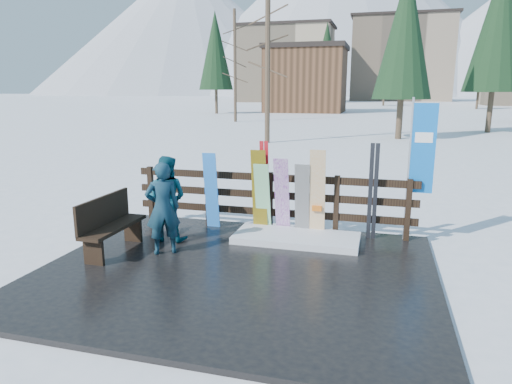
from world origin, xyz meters
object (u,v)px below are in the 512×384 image
(snowboard_4, at_px, (302,200))
(snowboard_2, at_px, (259,191))
(snowboard_1, at_px, (263,198))
(rental_flag, at_px, (420,154))
(person_back, at_px, (167,198))
(person_front, at_px, (163,208))
(bench, at_px, (110,223))
(snowboard_0, at_px, (211,191))
(snowboard_5, at_px, (317,194))
(snowboard_3, at_px, (282,196))

(snowboard_4, bearing_deg, snowboard_2, 180.00)
(snowboard_1, bearing_deg, rental_flag, 5.47)
(person_back, bearing_deg, snowboard_2, -150.91)
(snowboard_4, distance_m, person_front, 2.62)
(person_back, bearing_deg, rental_flag, -167.05)
(rental_flag, relative_size, person_front, 1.66)
(bench, xyz_separation_m, person_front, (0.91, 0.19, 0.27))
(person_front, bearing_deg, snowboard_0, -132.52)
(snowboard_5, bearing_deg, snowboard_3, 180.00)
(person_back, bearing_deg, snowboard_3, -157.06)
(person_front, bearing_deg, person_back, -101.97)
(bench, xyz_separation_m, person_back, (0.64, 0.86, 0.27))
(person_back, bearing_deg, snowboard_4, -160.82)
(snowboard_4, xyz_separation_m, person_front, (-2.09, -1.59, 0.09))
(snowboard_0, bearing_deg, snowboard_2, -0.00)
(snowboard_2, bearing_deg, bench, -140.50)
(snowboard_4, bearing_deg, person_back, -158.67)
(snowboard_1, bearing_deg, person_front, -129.62)
(snowboard_3, bearing_deg, snowboard_5, -0.00)
(snowboard_0, distance_m, person_back, 1.06)
(bench, bearing_deg, snowboard_2, 39.50)
(rental_flag, xyz_separation_m, person_back, (-4.40, -1.19, -0.82))
(snowboard_3, xyz_separation_m, rental_flag, (2.44, 0.27, 0.86))
(snowboard_0, xyz_separation_m, snowboard_1, (1.06, -0.00, -0.08))
(bench, xyz_separation_m, snowboard_0, (1.17, 1.78, 0.25))
(snowboard_0, distance_m, rental_flag, 3.97)
(snowboard_4, bearing_deg, snowboard_0, 180.00)
(snowboard_3, distance_m, person_back, 2.16)
(snowboard_1, relative_size, rental_flag, 0.54)
(snowboard_0, relative_size, person_front, 0.98)
(snowboard_1, height_order, person_back, person_back)
(snowboard_3, bearing_deg, snowboard_1, -180.00)
(snowboard_3, distance_m, snowboard_5, 0.68)
(snowboard_2, relative_size, person_front, 1.04)
(snowboard_0, distance_m, snowboard_5, 2.11)
(snowboard_0, distance_m, snowboard_1, 1.06)
(snowboard_5, bearing_deg, snowboard_4, 180.00)
(snowboard_0, xyz_separation_m, snowboard_4, (1.83, -0.00, -0.07))
(snowboard_4, bearing_deg, snowboard_5, 0.00)
(snowboard_3, distance_m, snowboard_4, 0.39)
(snowboard_5, relative_size, person_front, 1.07)
(rental_flag, height_order, person_front, rental_flag)
(snowboard_0, relative_size, snowboard_4, 1.10)
(bench, distance_m, snowboard_4, 3.48)
(snowboard_0, height_order, person_front, person_front)
(person_front, xyz_separation_m, person_back, (-0.26, 0.67, -0.00))
(snowboard_5, distance_m, person_front, 2.85)
(bench, bearing_deg, person_back, 53.16)
(person_back, bearing_deg, snowboard_1, -151.98)
(snowboard_0, distance_m, snowboard_2, 0.99)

